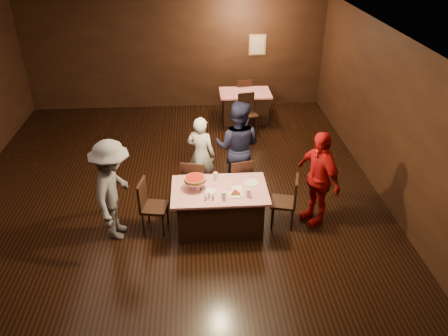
{
  "coord_description": "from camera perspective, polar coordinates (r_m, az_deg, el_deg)",
  "views": [
    {
      "loc": [
        0.51,
        -6.67,
        4.74
      ],
      "look_at": [
        0.94,
        -0.3,
        1.0
      ],
      "focal_mm": 35.0,
      "sensor_mm": 36.0,
      "label": 1
    }
  ],
  "objects": [
    {
      "name": "napkin_center",
      "position": [
        7.29,
        1.76,
        -2.67
      ],
      "size": [
        0.19,
        0.19,
        0.01
      ],
      "primitive_type": "cube",
      "rotation": [
        0.0,
        0.0,
        0.21
      ],
      "color": "white",
      "rests_on": "main_table"
    },
    {
      "name": "glass_front_left",
      "position": [
        6.98,
        -0.04,
        -3.63
      ],
      "size": [
        0.08,
        0.08,
        0.14
      ],
      "primitive_type": "cylinder",
      "color": "silver",
      "rests_on": "main_table"
    },
    {
      "name": "diner_navy_hoodie",
      "position": [
        8.26,
        1.79,
        2.75
      ],
      "size": [
        1.05,
        0.92,
        1.83
      ],
      "primitive_type": "imported",
      "rotation": [
        0.0,
        0.0,
        2.85
      ],
      "color": "#171832",
      "rests_on": "ground"
    },
    {
      "name": "chair_far_right",
      "position": [
        8.09,
        1.93,
        -1.53
      ],
      "size": [
        0.5,
        0.5,
        0.95
      ],
      "primitive_type": "cube",
      "rotation": [
        0.0,
        0.0,
        3.36
      ],
      "color": "black",
      "rests_on": "ground"
    },
    {
      "name": "condiments",
      "position": [
        7.0,
        -1.93,
        -3.77
      ],
      "size": [
        0.17,
        0.1,
        0.09
      ],
      "color": "silver",
      "rests_on": "main_table"
    },
    {
      "name": "plate_with_slice",
      "position": [
        7.12,
        1.5,
        -3.33
      ],
      "size": [
        0.25,
        0.25,
        0.06
      ],
      "color": "white",
      "rests_on": "main_table"
    },
    {
      "name": "glass_back",
      "position": [
        7.48,
        -1.11,
        -1.1
      ],
      "size": [
        0.08,
        0.08,
        0.14
      ],
      "primitive_type": "cylinder",
      "color": "silver",
      "rests_on": "main_table"
    },
    {
      "name": "room",
      "position": [
        7.19,
        -7.77,
        8.82
      ],
      "size": [
        10.0,
        10.04,
        3.02
      ],
      "color": "black",
      "rests_on": "ground"
    },
    {
      "name": "pizza_stand",
      "position": [
        7.21,
        -3.8,
        -1.47
      ],
      "size": [
        0.38,
        0.38,
        0.22
      ],
      "color": "black",
      "rests_on": "main_table"
    },
    {
      "name": "plate_empty",
      "position": [
        7.44,
        3.57,
        -1.94
      ],
      "size": [
        0.25,
        0.25,
        0.01
      ],
      "primitive_type": "cylinder",
      "color": "white",
      "rests_on": "main_table"
    },
    {
      "name": "chair_end_left",
      "position": [
        7.46,
        -9.07,
        -4.96
      ],
      "size": [
        0.49,
        0.49,
        0.95
      ],
      "primitive_type": "cube",
      "rotation": [
        0.0,
        0.0,
        1.4
      ],
      "color": "black",
      "rests_on": "ground"
    },
    {
      "name": "glass_front_right",
      "position": [
        7.06,
        3.18,
        -3.27
      ],
      "size": [
        0.08,
        0.08,
        0.14
      ],
      "primitive_type": "cylinder",
      "color": "silver",
      "rests_on": "main_table"
    },
    {
      "name": "main_table",
      "position": [
        7.49,
        -0.58,
        -5.25
      ],
      "size": [
        1.6,
        1.0,
        0.77
      ],
      "primitive_type": "cube",
      "color": "#A60B1B",
      "rests_on": "ground"
    },
    {
      "name": "chair_back_near",
      "position": [
        10.83,
        3.16,
        7.09
      ],
      "size": [
        0.49,
        0.49,
        0.95
      ],
      "primitive_type": "cube",
      "rotation": [
        0.0,
        0.0,
        0.19
      ],
      "color": "black",
      "rests_on": "ground"
    },
    {
      "name": "napkin_left",
      "position": [
        7.22,
        -1.76,
        -3.02
      ],
      "size": [
        0.21,
        0.21,
        0.01
      ],
      "primitive_type": "cube",
      "rotation": [
        0.0,
        0.0,
        -0.35
      ],
      "color": "white",
      "rests_on": "main_table"
    },
    {
      "name": "diner_white_jacket",
      "position": [
        8.33,
        -3.01,
        1.78
      ],
      "size": [
        0.66,
        0.56,
        1.53
      ],
      "primitive_type": "imported",
      "rotation": [
        0.0,
        0.0,
        2.73
      ],
      "color": "silver",
      "rests_on": "ground"
    },
    {
      "name": "chair_far_left",
      "position": [
        8.05,
        -3.74,
        -1.73
      ],
      "size": [
        0.51,
        0.51,
        0.95
      ],
      "primitive_type": "cube",
      "rotation": [
        0.0,
        0.0,
        2.89
      ],
      "color": "black",
      "rests_on": "ground"
    },
    {
      "name": "chair_back_far",
      "position": [
        12.03,
        2.43,
        9.53
      ],
      "size": [
        0.49,
        0.49,
        0.95
      ],
      "primitive_type": "cube",
      "rotation": [
        0.0,
        0.0,
        3.32
      ],
      "color": "black",
      "rests_on": "ground"
    },
    {
      "name": "diner_grey_knit",
      "position": [
        7.25,
        -14.25,
        -2.88
      ],
      "size": [
        0.79,
        1.21,
        1.76
      ],
      "primitive_type": "imported",
      "rotation": [
        0.0,
        0.0,
        1.45
      ],
      "color": "#5F5E63",
      "rests_on": "ground"
    },
    {
      "name": "back_table",
      "position": [
        11.5,
        2.74,
        8.05
      ],
      "size": [
        1.3,
        0.9,
        0.77
      ],
      "primitive_type": "cube",
      "color": "red",
      "rests_on": "ground"
    },
    {
      "name": "chair_end_right",
      "position": [
        7.56,
        7.79,
        -4.32
      ],
      "size": [
        0.51,
        0.51,
        0.95
      ],
      "primitive_type": "cube",
      "rotation": [
        0.0,
        0.0,
        -1.83
      ],
      "color": "black",
      "rests_on": "ground"
    },
    {
      "name": "diner_red_shirt",
      "position": [
        7.55,
        12.16,
        -1.29
      ],
      "size": [
        0.81,
        1.1,
        1.73
      ],
      "primitive_type": "imported",
      "rotation": [
        0.0,
        0.0,
        -1.14
      ],
      "color": "#AC0E10",
      "rests_on": "ground"
    }
  ]
}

